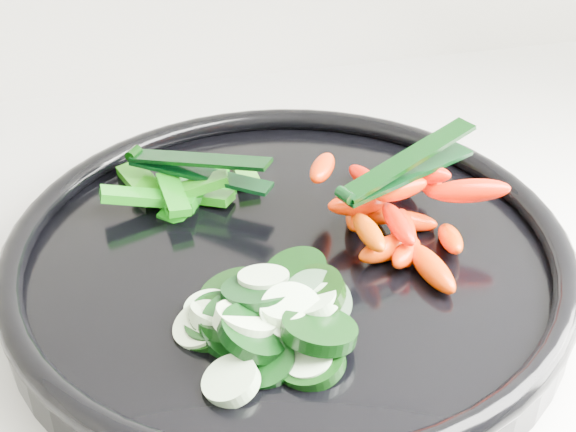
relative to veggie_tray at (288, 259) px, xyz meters
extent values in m
cylinder|color=black|center=(0.00, 0.00, -0.01)|extent=(0.39, 0.39, 0.02)
torus|color=black|center=(0.00, 0.00, 0.01)|extent=(0.39, 0.39, 0.02)
cylinder|color=black|center=(-0.04, -0.10, 0.01)|extent=(0.05, 0.05, 0.02)
cylinder|color=beige|center=(-0.06, -0.11, 0.01)|extent=(0.04, 0.04, 0.02)
cylinder|color=black|center=(-0.05, -0.07, 0.01)|extent=(0.04, 0.04, 0.02)
cylinder|color=beige|center=(-0.06, -0.06, 0.01)|extent=(0.05, 0.05, 0.02)
cylinder|color=black|center=(-0.05, -0.07, 0.01)|extent=(0.05, 0.05, 0.03)
cylinder|color=#DDF8C6|center=(-0.05, -0.07, 0.01)|extent=(0.04, 0.04, 0.02)
cylinder|color=black|center=(-0.01, -0.10, 0.01)|extent=(0.06, 0.06, 0.02)
cylinder|color=#D7F9C7|center=(-0.01, -0.10, 0.01)|extent=(0.04, 0.04, 0.02)
cylinder|color=black|center=(-0.04, -0.04, 0.01)|extent=(0.05, 0.05, 0.02)
cylinder|color=beige|center=(-0.04, -0.05, 0.01)|extent=(0.04, 0.04, 0.02)
cylinder|color=black|center=(-0.06, -0.06, 0.01)|extent=(0.05, 0.05, 0.01)
cylinder|color=#DBFCC9|center=(-0.06, -0.05, 0.01)|extent=(0.04, 0.03, 0.01)
cylinder|color=black|center=(-0.06, -0.06, 0.01)|extent=(0.04, 0.05, 0.01)
cylinder|color=#E4F8C6|center=(-0.05, -0.06, 0.01)|extent=(0.05, 0.05, 0.02)
cylinder|color=black|center=(-0.06, -0.06, 0.01)|extent=(0.04, 0.04, 0.02)
cylinder|color=beige|center=(-0.07, -0.06, 0.01)|extent=(0.04, 0.04, 0.02)
cylinder|color=black|center=(0.00, -0.06, 0.02)|extent=(0.05, 0.05, 0.03)
cylinder|color=beige|center=(0.00, -0.07, 0.02)|extent=(0.04, 0.04, 0.02)
cylinder|color=black|center=(-0.03, -0.05, 0.02)|extent=(0.05, 0.05, 0.02)
cylinder|color=beige|center=(-0.03, -0.04, 0.02)|extent=(0.04, 0.04, 0.02)
cylinder|color=black|center=(-0.04, -0.08, 0.02)|extent=(0.05, 0.06, 0.03)
cylinder|color=#DDFBC9|center=(-0.04, -0.07, 0.02)|extent=(0.04, 0.04, 0.03)
cylinder|color=black|center=(0.00, -0.07, 0.02)|extent=(0.06, 0.06, 0.03)
cylinder|color=#CBE9BA|center=(-0.02, -0.07, 0.02)|extent=(0.05, 0.05, 0.03)
cylinder|color=black|center=(0.00, -0.04, 0.02)|extent=(0.05, 0.05, 0.02)
cylinder|color=#B5D0A6|center=(0.00, -0.05, 0.02)|extent=(0.04, 0.04, 0.02)
cylinder|color=black|center=(0.00, -0.09, 0.02)|extent=(0.06, 0.06, 0.02)
cylinder|color=#D2F4C3|center=(-0.02, -0.07, 0.02)|extent=(0.04, 0.04, 0.01)
ellipsoid|color=#FE1000|center=(0.08, -0.01, 0.01)|extent=(0.03, 0.06, 0.03)
ellipsoid|color=#F94700|center=(0.06, -0.02, 0.01)|extent=(0.05, 0.04, 0.02)
ellipsoid|color=red|center=(0.08, -0.05, 0.01)|extent=(0.03, 0.05, 0.02)
ellipsoid|color=#F34200|center=(0.07, 0.03, 0.01)|extent=(0.03, 0.05, 0.03)
ellipsoid|color=red|center=(0.11, -0.02, 0.01)|extent=(0.02, 0.05, 0.02)
ellipsoid|color=#FC2D00|center=(0.05, 0.02, 0.01)|extent=(0.03, 0.05, 0.02)
ellipsoid|color=red|center=(0.07, -0.03, 0.01)|extent=(0.04, 0.04, 0.02)
ellipsoid|color=#E82C00|center=(0.09, 0.00, 0.01)|extent=(0.04, 0.03, 0.02)
ellipsoid|color=red|center=(0.10, 0.06, 0.01)|extent=(0.03, 0.04, 0.02)
ellipsoid|color=#F41900|center=(0.08, 0.06, 0.01)|extent=(0.03, 0.05, 0.02)
ellipsoid|color=#F05300|center=(0.05, -0.02, 0.03)|extent=(0.02, 0.05, 0.02)
ellipsoid|color=#FF0E00|center=(0.11, 0.03, 0.03)|extent=(0.03, 0.05, 0.03)
ellipsoid|color=#EB0D00|center=(0.07, 0.03, 0.03)|extent=(0.04, 0.04, 0.02)
ellipsoid|color=#FF1000|center=(0.07, -0.02, 0.03)|extent=(0.02, 0.05, 0.02)
ellipsoid|color=#FF4C00|center=(0.05, 0.01, 0.03)|extent=(0.05, 0.02, 0.02)
ellipsoid|color=#F41B00|center=(0.10, 0.02, 0.04)|extent=(0.04, 0.04, 0.02)
ellipsoid|color=#FD4500|center=(0.04, 0.04, 0.04)|extent=(0.03, 0.05, 0.02)
ellipsoid|color=#F21F00|center=(0.08, 0.00, 0.04)|extent=(0.04, 0.02, 0.02)
ellipsoid|color=#F82100|center=(0.12, -0.01, 0.04)|extent=(0.06, 0.03, 0.02)
cube|color=#09660B|center=(-0.05, 0.08, 0.01)|extent=(0.04, 0.06, 0.02)
cube|color=#0A6B0E|center=(-0.04, 0.08, 0.01)|extent=(0.06, 0.04, 0.02)
cube|color=#256C0A|center=(-0.01, 0.10, 0.01)|extent=(0.02, 0.05, 0.02)
cube|color=#216C0A|center=(-0.04, 0.08, 0.01)|extent=(0.04, 0.04, 0.01)
cube|color=#11740B|center=(-0.05, 0.08, 0.01)|extent=(0.06, 0.06, 0.02)
cube|color=#0E700A|center=(-0.09, 0.11, 0.01)|extent=(0.04, 0.06, 0.01)
cube|color=#1A6209|center=(-0.05, 0.07, 0.02)|extent=(0.05, 0.02, 0.02)
cube|color=#0B740C|center=(-0.09, 0.07, 0.02)|extent=(0.05, 0.02, 0.02)
cube|color=#11730B|center=(-0.07, 0.07, 0.02)|extent=(0.02, 0.05, 0.01)
cylinder|color=black|center=(0.03, -0.01, 0.05)|extent=(0.01, 0.01, 0.01)
cube|color=black|center=(0.08, 0.01, 0.05)|extent=(0.11, 0.06, 0.00)
cube|color=black|center=(0.08, 0.01, 0.06)|extent=(0.11, 0.06, 0.02)
cylinder|color=black|center=(-0.09, 0.12, 0.03)|extent=(0.01, 0.01, 0.01)
cube|color=black|center=(-0.04, 0.08, 0.02)|extent=(0.10, 0.08, 0.00)
cube|color=black|center=(-0.04, 0.08, 0.04)|extent=(0.10, 0.08, 0.02)
camera|label=1|loc=(-0.10, -0.41, 0.33)|focal=50.00mm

